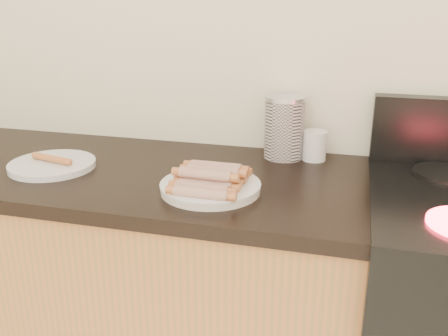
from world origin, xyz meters
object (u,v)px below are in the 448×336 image
(main_plate, at_px, (210,188))
(side_plate, at_px, (52,165))
(mug, at_px, (314,146))
(canister, at_px, (284,127))

(main_plate, height_order, side_plate, same)
(mug, bearing_deg, canister, 179.76)
(main_plate, distance_m, side_plate, 0.52)
(side_plate, xyz_separation_m, canister, (0.66, 0.28, 0.09))
(side_plate, distance_m, canister, 0.73)
(canister, bearing_deg, mug, -0.24)
(mug, bearing_deg, side_plate, -159.68)
(main_plate, bearing_deg, canister, 66.81)
(main_plate, distance_m, canister, 0.38)
(side_plate, height_order, canister, canister)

